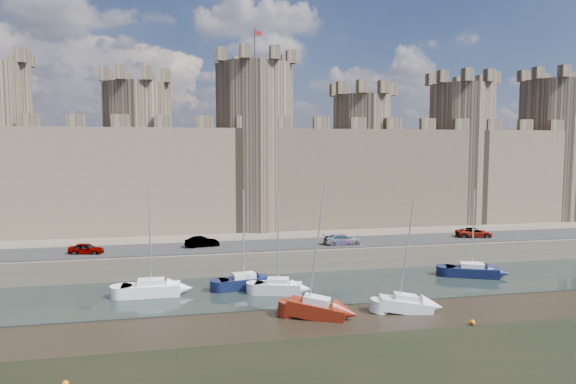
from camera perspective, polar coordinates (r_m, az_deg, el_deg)
The scene contains 16 objects.
water_channel at distance 51.00m, azimuth -1.91°, elevation -10.83°, with size 160.00×12.00×0.08m, color black.
quay at distance 85.71m, azimuth -6.08°, elevation -3.58°, with size 160.00×60.00×2.50m, color #4C443A.
road at distance 60.04m, azimuth -3.58°, elevation -5.97°, with size 160.00×7.00×0.10m, color black.
castle at distance 72.81m, azimuth -5.70°, elevation 3.16°, with size 108.50×11.00×29.00m.
car_0 at distance 59.30m, azimuth -21.52°, elevation -5.88°, with size 1.46×3.63×1.24m, color gray.
car_1 at distance 59.82m, azimuth -9.53°, elevation -5.50°, with size 1.34×3.83×1.26m, color gray.
car_2 at distance 60.73m, azimuth 6.10°, elevation -5.28°, with size 1.83×4.50×1.31m, color gray.
car_3 at distance 69.47m, azimuth 19.98°, elevation -4.28°, with size 2.07×4.49×1.25m, color gray.
sailboat_0 at distance 50.45m, azimuth -14.97°, elevation -10.30°, with size 5.35×2.14×9.96m.
sailboat_1 at distance 51.35m, azimuth -4.91°, elevation -9.88°, with size 5.08×2.54×9.75m.
sailboat_2 at distance 49.45m, azimuth -1.10°, elevation -10.45°, with size 4.72×2.95×9.52m.
sailboat_3 at distance 59.13m, azimuth 19.75°, elevation -8.21°, with size 5.74×4.12×9.39m.
sailboat_4 at distance 43.05m, azimuth 3.22°, elevation -12.78°, with size 5.07×3.66×11.06m.
sailboat_5 at distance 45.61m, azimuth 12.93°, elevation -12.01°, with size 4.68×2.59×9.53m.
buoy_1 at distance 34.39m, azimuth -23.50°, elevation -18.94°, with size 0.40×0.40×0.40m, color #D45809.
buoy_3 at distance 43.99m, azimuth 19.80°, elevation -13.47°, with size 0.44×0.44×0.44m, color orange.
Camera 1 is at (-8.43, -24.36, 13.88)m, focal length 32.00 mm.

